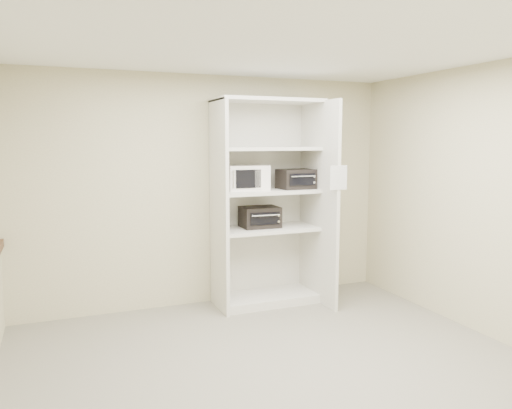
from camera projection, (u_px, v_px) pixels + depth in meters
name	position (u px, v px, depth m)	size (l,w,h in m)	color
floor	(279.00, 370.00, 4.25)	(4.50, 4.00, 0.01)	#6E6A5C
ceiling	(281.00, 43.00, 3.90)	(4.50, 4.00, 0.01)	white
wall_back	(209.00, 191.00, 5.91)	(4.50, 0.02, 2.70)	beige
wall_front	(466.00, 274.00, 2.24)	(4.50, 0.02, 2.70)	beige
wall_right	(487.00, 201.00, 4.91)	(0.02, 4.00, 2.70)	beige
shelving_unit	(270.00, 209.00, 5.92)	(1.24, 0.92, 2.42)	silver
microwave	(246.00, 178.00, 5.80)	(0.48, 0.37, 0.29)	white
toaster_oven_upper	(296.00, 179.00, 5.96)	(0.41, 0.31, 0.23)	black
toaster_oven_lower	(260.00, 217.00, 5.92)	(0.44, 0.33, 0.24)	black
paper_sign	(339.00, 178.00, 5.49)	(0.21, 0.01, 0.26)	white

